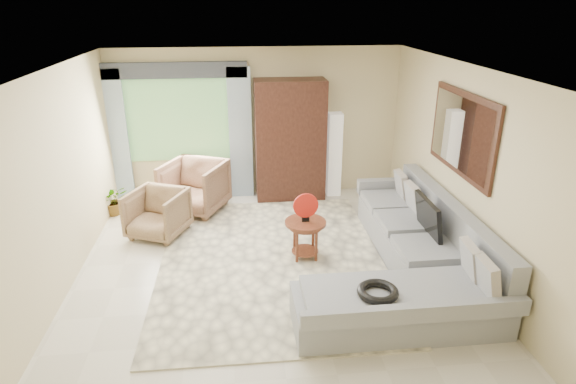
{
  "coord_description": "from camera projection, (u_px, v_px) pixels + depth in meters",
  "views": [
    {
      "loc": [
        -0.38,
        -5.29,
        3.33
      ],
      "look_at": [
        0.25,
        0.35,
        1.05
      ],
      "focal_mm": 30.0,
      "sensor_mm": 36.0,
      "label": 1
    }
  ],
  "objects": [
    {
      "name": "ground",
      "position": [
        272.0,
        279.0,
        6.16
      ],
      "size": [
        6.0,
        6.0,
        0.0
      ],
      "primitive_type": "plane",
      "color": "silver",
      "rests_on": "ground"
    },
    {
      "name": "area_rug",
      "position": [
        272.0,
        260.0,
        6.59
      ],
      "size": [
        3.04,
        4.03,
        0.02
      ],
      "primitive_type": "cube",
      "rotation": [
        0.0,
        0.0,
        -0.01
      ],
      "color": "#FAEFC5",
      "rests_on": "ground"
    },
    {
      "name": "sectional_sofa",
      "position": [
        413.0,
        259.0,
        6.07
      ],
      "size": [
        2.3,
        3.46,
        0.9
      ],
      "color": "gray",
      "rests_on": "ground"
    },
    {
      "name": "tv_screen",
      "position": [
        428.0,
        217.0,
        6.21
      ],
      "size": [
        0.14,
        0.74,
        0.48
      ],
      "primitive_type": "cube",
      "rotation": [
        0.0,
        -0.17,
        0.0
      ],
      "color": "black",
      "rests_on": "sectional_sofa"
    },
    {
      "name": "garden_hose",
      "position": [
        378.0,
        292.0,
        4.92
      ],
      "size": [
        0.43,
        0.43,
        0.09
      ],
      "primitive_type": "torus",
      "color": "black",
      "rests_on": "sectional_sofa"
    },
    {
      "name": "coffee_table",
      "position": [
        305.0,
        239.0,
        6.55
      ],
      "size": [
        0.56,
        0.56,
        0.56
      ],
      "rotation": [
        0.0,
        0.0,
        0.22
      ],
      "color": "#4A2213",
      "rests_on": "ground"
    },
    {
      "name": "red_disc",
      "position": [
        306.0,
        206.0,
        6.37
      ],
      "size": [
        0.34,
        0.04,
        0.34
      ],
      "primitive_type": "cylinder",
      "rotation": [
        1.57,
        0.0,
        0.05
      ],
      "color": "red",
      "rests_on": "coffee_table"
    },
    {
      "name": "armchair_left",
      "position": [
        157.0,
        214.0,
        7.17
      ],
      "size": [
        1.01,
        1.02,
        0.71
      ],
      "primitive_type": "imported",
      "rotation": [
        0.0,
        0.0,
        -0.41
      ],
      "color": "#9B8054",
      "rests_on": "ground"
    },
    {
      "name": "armchair_right",
      "position": [
        195.0,
        187.0,
        7.99
      ],
      "size": [
        1.23,
        1.24,
        0.86
      ],
      "primitive_type": "imported",
      "rotation": [
        0.0,
        0.0,
        -0.44
      ],
      "color": "#9B6D54",
      "rests_on": "ground"
    },
    {
      "name": "potted_plant",
      "position": [
        114.0,
        200.0,
        7.92
      ],
      "size": [
        0.55,
        0.51,
        0.51
      ],
      "primitive_type": "imported",
      "rotation": [
        0.0,
        0.0,
        0.31
      ],
      "color": "#999999",
      "rests_on": "ground"
    },
    {
      "name": "armoire",
      "position": [
        290.0,
        141.0,
        8.33
      ],
      "size": [
        1.2,
        0.55,
        2.1
      ],
      "primitive_type": "cube",
      "color": "black",
      "rests_on": "ground"
    },
    {
      "name": "floor_lamp",
      "position": [
        334.0,
        155.0,
        8.58
      ],
      "size": [
        0.24,
        0.24,
        1.5
      ],
      "primitive_type": "cube",
      "color": "silver",
      "rests_on": "ground"
    },
    {
      "name": "window",
      "position": [
        178.0,
        120.0,
        8.23
      ],
      "size": [
        1.8,
        0.04,
        1.4
      ],
      "primitive_type": "cube",
      "color": "#669E59",
      "rests_on": "wall_back"
    },
    {
      "name": "curtain_left",
      "position": [
        116.0,
        138.0,
        8.14
      ],
      "size": [
        0.4,
        0.08,
        2.3
      ],
      "primitive_type": "cube",
      "color": "#9EB7CC",
      "rests_on": "ground"
    },
    {
      "name": "curtain_right",
      "position": [
        240.0,
        134.0,
        8.35
      ],
      "size": [
        0.4,
        0.08,
        2.3
      ],
      "primitive_type": "cube",
      "color": "#9EB7CC",
      "rests_on": "ground"
    },
    {
      "name": "valance",
      "position": [
        173.0,
        70.0,
        7.85
      ],
      "size": [
        2.4,
        0.12,
        0.26
      ],
      "primitive_type": "cube",
      "color": "#1E232D",
      "rests_on": "wall_back"
    },
    {
      "name": "wall_mirror",
      "position": [
        462.0,
        133.0,
        6.08
      ],
      "size": [
        0.05,
        1.7,
        1.05
      ],
      "color": "black",
      "rests_on": "wall_right"
    }
  ]
}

